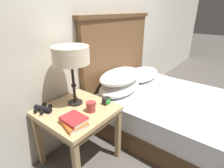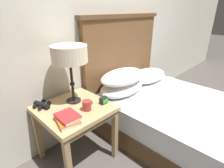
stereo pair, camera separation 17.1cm
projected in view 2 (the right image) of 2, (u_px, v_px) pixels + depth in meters
name	position (u px, v px, depth m)	size (l,w,h in m)	color
ground_plane	(170.00, 153.00, 1.78)	(20.00, 20.00, 0.00)	#514C47
wall_back	(102.00, 14.00, 1.89)	(8.00, 0.06, 2.60)	beige
nightstand	(75.00, 114.00, 1.55)	(0.58, 0.58, 0.57)	tan
bed	(172.00, 112.00, 1.94)	(1.31, 1.81, 1.30)	#4E3520
table_lamp	(69.00, 56.00, 1.45)	(0.30, 0.30, 0.52)	black
book_on_nightstand	(67.00, 120.00, 1.32)	(0.20, 0.24, 0.03)	silver
book_stacked_on_top	(67.00, 116.00, 1.31)	(0.15, 0.19, 0.03)	silver
binoculars_pair	(42.00, 105.00, 1.51)	(0.15, 0.16, 0.05)	black
coffee_mug	(87.00, 105.00, 1.46)	(0.10, 0.08, 0.08)	#993333
alarm_clock	(104.00, 100.00, 1.57)	(0.07, 0.05, 0.06)	black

